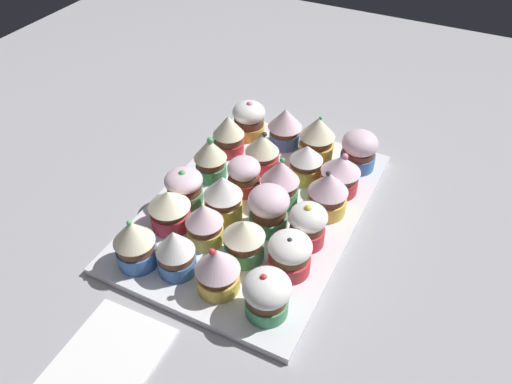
{
  "coord_description": "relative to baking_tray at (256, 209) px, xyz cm",
  "views": [
    {
      "loc": [
        -53.94,
        -27.15,
        56.39
      ],
      "look_at": [
        0.0,
        0.0,
        4.2
      ],
      "focal_mm": 35.55,
      "sensor_mm": 36.0,
      "label": 1
    }
  ],
  "objects": [
    {
      "name": "cupcake_10",
      "position": [
        10.43,
        -4.22,
        3.93
      ],
      "size": [
        5.65,
        5.65,
        6.58
      ],
      "color": "#EFC651",
      "rests_on": "baking_tray"
    },
    {
      "name": "cupcake_5",
      "position": [
        17.34,
        -11.18,
        4.16
      ],
      "size": [
        6.23,
        6.23,
        7.07
      ],
      "color": "#477AC6",
      "rests_on": "baking_tray"
    },
    {
      "name": "cupcake_20",
      "position": [
        -4.16,
        10.7,
        3.75
      ],
      "size": [
        6.13,
        6.13,
        6.43
      ],
      "color": "#4C9E6B",
      "rests_on": "baking_tray"
    },
    {
      "name": "cupcake_21",
      "position": [
        3.42,
        10.31,
        4.6
      ],
      "size": [
        5.58,
        5.58,
        8.02
      ],
      "color": "#4C9E6B",
      "rests_on": "baking_tray"
    },
    {
      "name": "cupcake_6",
      "position": [
        -16.97,
        -2.84,
        4.42
      ],
      "size": [
        6.13,
        6.13,
        7.73
      ],
      "color": "#EFC651",
      "rests_on": "baking_tray"
    },
    {
      "name": "cupcake_7",
      "position": [
        -10.37,
        -3.33,
        4.17
      ],
      "size": [
        6.07,
        6.07,
        6.94
      ],
      "color": "#4C9E6B",
      "rests_on": "baking_tray"
    },
    {
      "name": "cupcake_19",
      "position": [
        -9.69,
        9.71,
        4.03
      ],
      "size": [
        6.42,
        6.42,
        6.7
      ],
      "color": "#D1333D",
      "rests_on": "baking_tray"
    },
    {
      "name": "cupcake_11",
      "position": [
        17.19,
        -3.48,
        4.64
      ],
      "size": [
        6.34,
        6.34,
        8.14
      ],
      "color": "#EFC651",
      "rests_on": "baking_tray"
    },
    {
      "name": "cupcake_18",
      "position": [
        -18.2,
        9.71,
        4.61
      ],
      "size": [
        5.86,
        5.86,
        8.16
      ],
      "color": "#477AC6",
      "rests_on": "baking_tray"
    },
    {
      "name": "cupcake_3",
      "position": [
        3.96,
        -10.48,
        4.46
      ],
      "size": [
        6.29,
        6.29,
        7.88
      ],
      "color": "#EFC651",
      "rests_on": "baking_tray"
    },
    {
      "name": "cupcake_23",
      "position": [
        17.65,
        10.38,
        4.1
      ],
      "size": [
        6.12,
        6.12,
        7.29
      ],
      "color": "#EFC651",
      "rests_on": "baking_tray"
    },
    {
      "name": "ground_plane",
      "position": [
        0.0,
        0.0,
        -2.1
      ],
      "size": [
        180.0,
        180.0,
        3.0
      ],
      "primitive_type": "cube",
      "color": "#9E9EA3"
    },
    {
      "name": "cupcake_17",
      "position": [
        17.79,
        3.04,
        4.58
      ],
      "size": [
        6.27,
        6.27,
        7.52
      ],
      "color": "#477AC6",
      "rests_on": "baking_tray"
    },
    {
      "name": "cupcake_22",
      "position": [
        11.05,
        11.04,
        4.54
      ],
      "size": [
        5.69,
        5.69,
        7.64
      ],
      "color": "#D1333D",
      "rests_on": "baking_tray"
    },
    {
      "name": "cupcake_15",
      "position": [
        2.77,
        3.6,
        3.76
      ],
      "size": [
        5.48,
        5.48,
        6.28
      ],
      "color": "#D1333D",
      "rests_on": "baking_tray"
    },
    {
      "name": "cupcake_1",
      "position": [
        -9.76,
        -10.12,
        3.84
      ],
      "size": [
        6.14,
        6.14,
        6.61
      ],
      "color": "#D1333D",
      "rests_on": "baking_tray"
    },
    {
      "name": "cupcake_12",
      "position": [
        -16.85,
        3.86,
        4.39
      ],
      "size": [
        5.45,
        5.45,
        7.52
      ],
      "color": "#477AC6",
      "rests_on": "baking_tray"
    },
    {
      "name": "cupcake_13",
      "position": [
        -10.07,
        3.36,
        4.18
      ],
      "size": [
        5.63,
        5.63,
        7.04
      ],
      "color": "#EFC651",
      "rests_on": "baking_tray"
    },
    {
      "name": "cupcake_2",
      "position": [
        -3.69,
        -10.27,
        4.22
      ],
      "size": [
        5.65,
        5.65,
        7.35
      ],
      "color": "#D1333D",
      "rests_on": "baking_tray"
    },
    {
      "name": "cupcake_8",
      "position": [
        -3.35,
        -3.8,
        4.5
      ],
      "size": [
        6.3,
        6.3,
        7.57
      ],
      "color": "#4C9E6B",
      "rests_on": "baking_tray"
    },
    {
      "name": "cupcake_0",
      "position": [
        -17.57,
        -10.39,
        4.17
      ],
      "size": [
        6.33,
        6.33,
        7.15
      ],
      "color": "#4C9E6B",
      "rests_on": "baking_tray"
    },
    {
      "name": "cupcake_16",
      "position": [
        9.69,
        3.7,
        4.07
      ],
      "size": [
        5.9,
        5.9,
        7.2
      ],
      "color": "#D1333D",
      "rests_on": "baking_tray"
    },
    {
      "name": "cupcake_4",
      "position": [
        9.69,
        -10.53,
        4.19
      ],
      "size": [
        6.5,
        6.5,
        7.36
      ],
      "color": "#D1333D",
      "rests_on": "baking_tray"
    },
    {
      "name": "baking_tray",
      "position": [
        0.0,
        0.0,
        0.0
      ],
      "size": [
        45.68,
        31.73,
        1.2
      ],
      "color": "silver",
      "rests_on": "ground_plane"
    },
    {
      "name": "cupcake_9",
      "position": [
        2.81,
        -2.85,
        4.84
      ],
      "size": [
        6.2,
        6.2,
        8.53
      ],
      "color": "#4C9E6B",
      "rests_on": "baking_tray"
    },
    {
      "name": "napkin",
      "position": [
        -32.27,
        4.29,
        -0.3
      ],
      "size": [
        15.13,
        12.25,
        0.6
      ],
      "primitive_type": "cube",
      "rotation": [
        0.0,
        0.0,
        0.03
      ],
      "color": "white",
      "rests_on": "ground_plane"
    },
    {
      "name": "cupcake_14",
      "position": [
        -4.05,
        3.62,
        4.48
      ],
      "size": [
        6.08,
        6.08,
        7.66
      ],
      "color": "#EFC651",
      "rests_on": "baking_tray"
    }
  ]
}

